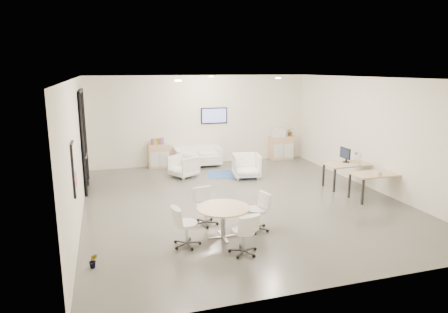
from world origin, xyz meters
TOP-DOWN VIEW (x-y plane):
  - room_shell at (0.00, 0.00)m, footprint 9.60×10.60m
  - glass_door at (-3.95, 2.51)m, footprint 0.09×1.90m
  - artwork at (-3.97, -1.60)m, footprint 0.05×0.54m
  - wall_tv at (0.50, 4.46)m, footprint 0.98×0.06m
  - ceiling_spots at (-0.20, 0.83)m, footprint 3.14×4.14m
  - sideboard_left at (-1.58, 4.28)m, footprint 0.74×0.38m
  - sideboard_right at (3.13, 4.26)m, footprint 0.89×0.43m
  - books at (-1.61, 4.29)m, footprint 0.43×0.14m
  - printer at (2.98, 4.26)m, footprint 0.50×0.42m
  - loveseat at (-0.22, 4.09)m, footprint 1.65×0.86m
  - blue_rug at (0.62, 2.59)m, footprint 1.87×1.49m
  - armchair_left at (-0.99, 2.80)m, footprint 0.99×1.01m
  - armchair_right at (0.91, 2.10)m, footprint 0.96×0.92m
  - desk_rear at (3.41, 0.24)m, footprint 1.41×0.75m
  - desk_front at (3.51, -0.92)m, footprint 1.38×0.70m
  - monitor at (3.37, 0.39)m, footprint 0.20×0.50m
  - round_table at (-1.14, -2.14)m, footprint 1.09×1.09m
  - meeting_chairs at (-1.14, -2.14)m, footprint 2.29×2.29m
  - plant_cabinet at (3.48, 4.26)m, footprint 0.29×0.32m
  - plant_floor at (-3.70, -2.71)m, footprint 0.16×0.28m
  - cup at (3.39, -1.16)m, footprint 0.13×0.11m

SIDE VIEW (x-z plane):
  - blue_rug at x=0.62m, z-range 0.00..0.01m
  - plant_floor at x=-3.70m, z-range 0.00..0.12m
  - loveseat at x=-0.22m, z-range 0.03..0.64m
  - armchair_left at x=-0.99m, z-range 0.00..0.78m
  - meeting_chairs at x=-1.14m, z-range 0.00..0.82m
  - sideboard_left at x=-1.58m, z-range 0.00..0.83m
  - armchair_right at x=0.91m, z-range 0.00..0.85m
  - sideboard_right at x=3.13m, z-range 0.00..0.89m
  - round_table at x=-1.14m, z-range 0.25..0.91m
  - desk_front at x=3.51m, z-range 0.28..1.00m
  - desk_rear at x=3.41m, z-range 0.29..1.01m
  - cup at x=3.39m, z-range 0.71..0.83m
  - books at x=-1.61m, z-range 0.83..1.05m
  - monitor at x=3.37m, z-range 0.74..1.18m
  - plant_cabinet at x=3.48m, z-range 0.89..1.13m
  - printer at x=2.98m, z-range 0.88..1.21m
  - glass_door at x=-3.95m, z-range 0.08..2.93m
  - artwork at x=-3.97m, z-range 1.03..2.07m
  - room_shell at x=0.00m, z-range -0.80..4.00m
  - wall_tv at x=0.50m, z-range 1.46..2.04m
  - ceiling_spots at x=-0.20m, z-range 3.17..3.20m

